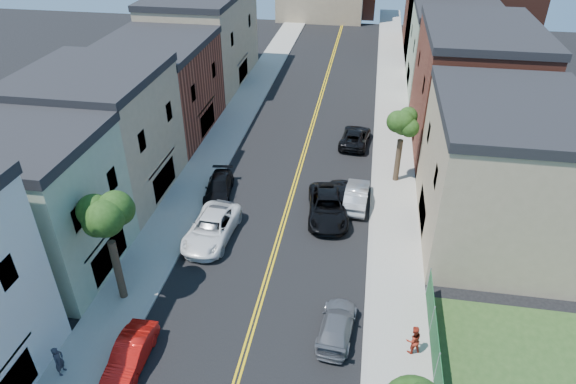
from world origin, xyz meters
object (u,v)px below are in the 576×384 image
at_px(black_car_right, 341,195).
at_px(black_suv_lane, 328,207).
at_px(white_pickup, 211,228).
at_px(grey_car_right, 337,325).
at_px(red_sedan, 130,354).
at_px(dark_car_right_far, 355,137).
at_px(black_car_left, 219,187).
at_px(pedestrian_right, 413,340).
at_px(pedestrian_left, 59,361).
at_px(grey_car_left, 212,224).
at_px(silver_car_right, 357,195).

xyz_separation_m(black_car_right, black_suv_lane, (-0.80, -1.88, 0.06)).
xyz_separation_m(white_pickup, grey_car_right, (9.03, -7.00, -0.19)).
relative_size(red_sedan, dark_car_right_far, 0.81).
relative_size(black_car_left, pedestrian_right, 2.73).
bearing_deg(grey_car_right, dark_car_right_far, -84.34).
distance_m(black_car_left, grey_car_right, 15.95).
distance_m(red_sedan, black_car_right, 18.81).
bearing_deg(pedestrian_left, black_suv_lane, -37.62).
xyz_separation_m(grey_car_left, pedestrian_left, (-3.97, -12.32, 0.16)).
height_order(black_car_right, pedestrian_left, pedestrian_left).
height_order(black_suv_lane, pedestrian_right, pedestrian_right).
distance_m(red_sedan, grey_car_left, 11.18).
distance_m(grey_car_right, pedestrian_right, 3.99).
distance_m(red_sedan, white_pickup, 10.70).
height_order(grey_car_left, black_suv_lane, grey_car_left).
bearing_deg(pedestrian_left, pedestrian_right, -77.51).
height_order(grey_car_right, black_car_right, black_car_right).
bearing_deg(white_pickup, grey_car_right, -34.48).
bearing_deg(white_pickup, pedestrian_left, -105.76).
bearing_deg(pedestrian_right, pedestrian_left, -9.25).
bearing_deg(pedestrian_right, silver_car_right, -98.25).
relative_size(white_pickup, grey_car_right, 1.35).
relative_size(black_car_left, grey_car_right, 1.06).
bearing_deg(black_suv_lane, red_sedan, -127.07).
bearing_deg(grey_car_left, black_car_left, 108.53).
xyz_separation_m(black_car_left, grey_car_right, (10.07, -12.37, -0.04)).
bearing_deg(red_sedan, grey_car_left, 84.41).
relative_size(white_pickup, black_suv_lane, 0.99).
bearing_deg(silver_car_right, dark_car_right_far, -83.88).
height_order(dark_car_right_far, black_suv_lane, black_suv_lane).
height_order(grey_car_right, silver_car_right, silver_car_right).
bearing_deg(grey_car_right, black_car_left, -45.81).
distance_m(dark_car_right_far, pedestrian_left, 30.44).
height_order(black_car_left, black_suv_lane, black_suv_lane).
bearing_deg(black_car_left, grey_car_right, -57.96).
distance_m(grey_car_right, black_suv_lane, 10.96).
bearing_deg(black_suv_lane, grey_car_left, -162.94).
relative_size(red_sedan, white_pickup, 0.71).
xyz_separation_m(black_car_left, pedestrian_right, (13.99, -13.04, 0.33)).
distance_m(white_pickup, grey_car_left, 0.50).
height_order(black_car_left, pedestrian_right, pedestrian_right).
height_order(red_sedan, black_car_left, red_sedan).
distance_m(black_car_right, pedestrian_left, 21.47).
xyz_separation_m(white_pickup, black_suv_lane, (7.46, 3.85, 0.01)).
bearing_deg(white_pickup, black_car_left, 104.21).
height_order(white_pickup, grey_car_left, grey_car_left).
bearing_deg(black_suv_lane, black_car_right, 60.17).
xyz_separation_m(black_suv_lane, pedestrian_right, (5.49, -11.51, 0.17)).
xyz_separation_m(dark_car_right_far, black_suv_lane, (-1.33, -11.90, 0.12)).
relative_size(grey_car_left, black_suv_lane, 0.83).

